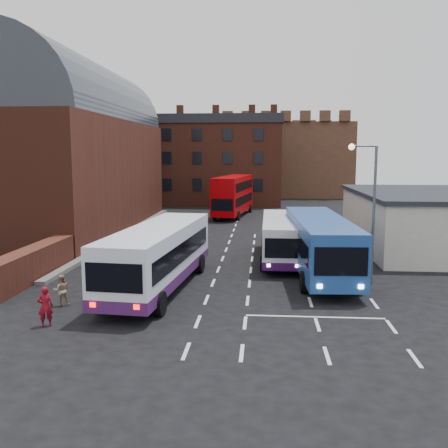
# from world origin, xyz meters

# --- Properties ---
(ground) EXTENTS (180.00, 180.00, 0.00)m
(ground) POSITION_xyz_m (0.00, 0.00, 0.00)
(ground) COLOR black
(railway_station) EXTENTS (12.00, 28.00, 16.00)m
(railway_station) POSITION_xyz_m (-15.50, 21.00, 7.64)
(railway_station) COLOR #602B1E
(railway_station) RESTS_ON ground
(forecourt_wall) EXTENTS (1.20, 10.00, 1.80)m
(forecourt_wall) POSITION_xyz_m (-10.20, 2.00, 0.90)
(forecourt_wall) COLOR #602B1E
(forecourt_wall) RESTS_ON ground
(cream_building) EXTENTS (10.40, 16.40, 4.25)m
(cream_building) POSITION_xyz_m (15.00, 14.00, 2.16)
(cream_building) COLOR beige
(cream_building) RESTS_ON ground
(brick_terrace) EXTENTS (22.00, 10.00, 11.00)m
(brick_terrace) POSITION_xyz_m (-6.00, 46.00, 5.50)
(brick_terrace) COLOR brown
(brick_terrace) RESTS_ON ground
(castle_keep) EXTENTS (22.00, 22.00, 12.00)m
(castle_keep) POSITION_xyz_m (6.00, 66.00, 6.00)
(castle_keep) COLOR brown
(castle_keep) RESTS_ON ground
(bus_white_outbound) EXTENTS (3.88, 12.28, 3.30)m
(bus_white_outbound) POSITION_xyz_m (-2.70, 1.00, 1.95)
(bus_white_outbound) COLOR white
(bus_white_outbound) RESTS_ON ground
(bus_white_inbound) EXTENTS (2.68, 10.35, 2.82)m
(bus_white_inbound) POSITION_xyz_m (3.89, 8.67, 1.66)
(bus_white_inbound) COLOR silver
(bus_white_inbound) RESTS_ON ground
(bus_blue) EXTENTS (3.56, 12.41, 3.35)m
(bus_blue) POSITION_xyz_m (6.00, 4.80, 1.98)
(bus_blue) COLOR #1F4894
(bus_blue) RESTS_ON ground
(bus_red_double) EXTENTS (4.12, 11.56, 4.52)m
(bus_red_double) POSITION_xyz_m (-0.70, 31.98, 2.40)
(bus_red_double) COLOR #A90003
(bus_red_double) RESTS_ON ground
(street_lamp) EXTENTS (1.54, 0.33, 7.55)m
(street_lamp) POSITION_xyz_m (8.34, 2.86, 4.56)
(street_lamp) COLOR #515457
(street_lamp) RESTS_ON ground
(pedestrian_red) EXTENTS (0.72, 0.61, 1.68)m
(pedestrian_red) POSITION_xyz_m (-6.15, -5.05, 0.84)
(pedestrian_red) COLOR maroon
(pedestrian_red) RESTS_ON ground
(pedestrian_beige) EXTENTS (0.87, 0.78, 1.47)m
(pedestrian_beige) POSITION_xyz_m (-6.63, -2.26, 0.74)
(pedestrian_beige) COLOR tan
(pedestrian_beige) RESTS_ON ground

